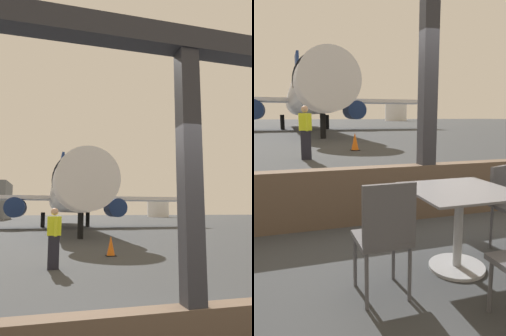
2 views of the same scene
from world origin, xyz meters
TOP-DOWN VIEW (x-y plane):
  - ground_plane at (0.00, 40.00)m, footprint 220.00×220.00m
  - window_frame at (0.00, 0.00)m, footprint 7.68×0.24m
  - airplane at (0.64, 28.75)m, footprint 26.83×32.55m
  - ground_crew_worker at (-1.15, 6.47)m, footprint 0.40×0.56m
  - traffic_cone at (0.98, 8.64)m, footprint 0.36×0.36m
  - fuel_storage_tank at (32.51, 88.23)m, footprint 6.76×6.76m

SIDE VIEW (x-z plane):
  - ground_plane at x=0.00m, z-range 0.00..0.00m
  - traffic_cone at x=0.98m, z-range -0.02..0.73m
  - ground_crew_worker at x=-1.15m, z-range 0.03..1.77m
  - window_frame at x=0.00m, z-range -0.56..2.99m
  - fuel_storage_tank at x=32.51m, z-range 0.00..6.07m
  - airplane at x=0.64m, z-range -1.73..8.39m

